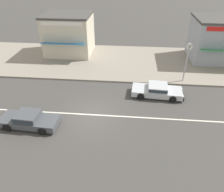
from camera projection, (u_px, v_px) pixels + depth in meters
ground_plane at (92, 115)px, 16.98m from camera, size 160.00×160.00×0.00m
lane_centre_stripe at (92, 115)px, 16.98m from camera, size 50.40×0.14×0.01m
kerb_strip at (106, 61)px, 25.60m from camera, size 68.00×10.00×0.15m
sedan_dark_grey_0 at (29, 119)px, 15.64m from camera, size 4.38×1.95×1.06m
sedan_silver_3 at (157, 90)px, 19.07m from camera, size 4.54×2.15×1.06m
street_clock at (188, 54)px, 19.88m from camera, size 0.62×0.22×3.74m
shopfront_corner_warung at (69, 34)px, 26.45m from camera, size 5.53×5.61×4.68m
shopfront_mid_block at (224, 39)px, 24.68m from camera, size 7.03×5.89×4.70m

